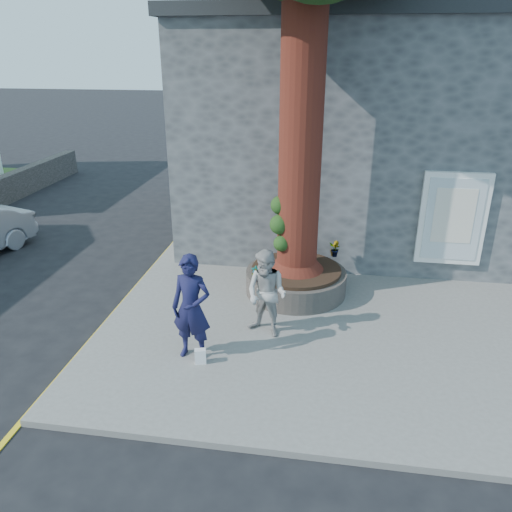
# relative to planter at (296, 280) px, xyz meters

# --- Properties ---
(ground) EXTENTS (120.00, 120.00, 0.00)m
(ground) POSITION_rel_planter_xyz_m (-0.80, -2.00, -0.41)
(ground) COLOR black
(ground) RESTS_ON ground
(pavement) EXTENTS (9.00, 8.00, 0.12)m
(pavement) POSITION_rel_planter_xyz_m (0.70, -1.00, -0.35)
(pavement) COLOR slate
(pavement) RESTS_ON ground
(yellow_line) EXTENTS (0.10, 30.00, 0.01)m
(yellow_line) POSITION_rel_planter_xyz_m (-3.85, -1.00, -0.41)
(yellow_line) COLOR yellow
(yellow_line) RESTS_ON ground
(stone_shop) EXTENTS (10.30, 8.30, 6.30)m
(stone_shop) POSITION_rel_planter_xyz_m (1.70, 5.20, 2.75)
(stone_shop) COLOR #454849
(stone_shop) RESTS_ON ground
(planter) EXTENTS (2.30, 2.30, 0.60)m
(planter) POSITION_rel_planter_xyz_m (0.00, 0.00, 0.00)
(planter) COLOR black
(planter) RESTS_ON pavement
(man) EXTENTS (0.78, 0.56, 1.99)m
(man) POSITION_rel_planter_xyz_m (-1.64, -2.89, 0.70)
(man) COLOR #151539
(man) RESTS_ON pavement
(woman) EXTENTS (1.04, 0.94, 1.75)m
(woman) POSITION_rel_planter_xyz_m (-0.43, -1.92, 0.58)
(woman) COLOR #A7A39F
(woman) RESTS_ON pavement
(shopping_bag) EXTENTS (0.22, 0.17, 0.28)m
(shopping_bag) POSITION_rel_planter_xyz_m (-1.46, -3.11, -0.15)
(shopping_bag) COLOR white
(shopping_bag) RESTS_ON pavement
(plant_a) EXTENTS (0.21, 0.15, 0.36)m
(plant_a) POSITION_rel_planter_xyz_m (-0.81, -0.85, 0.49)
(plant_a) COLOR gray
(plant_a) RESTS_ON planter
(plant_b) EXTENTS (0.23, 0.24, 0.38)m
(plant_b) POSITION_rel_planter_xyz_m (0.85, 0.85, 0.50)
(plant_b) COLOR gray
(plant_b) RESTS_ON planter
(plant_c) EXTENTS (0.22, 0.22, 0.32)m
(plant_c) POSITION_rel_planter_xyz_m (-0.13, 0.27, 0.47)
(plant_c) COLOR gray
(plant_c) RESTS_ON planter
(plant_d) EXTENTS (0.31, 0.34, 0.34)m
(plant_d) POSITION_rel_planter_xyz_m (0.85, 0.85, 0.48)
(plant_d) COLOR gray
(plant_d) RESTS_ON planter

